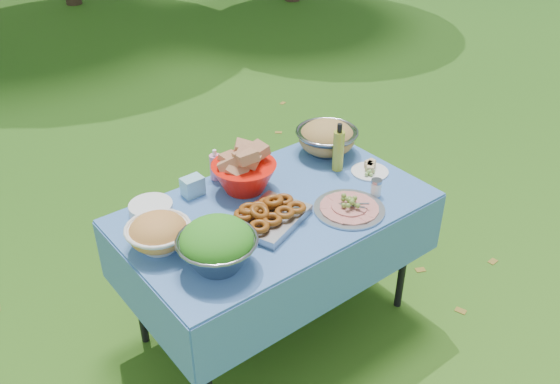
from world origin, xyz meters
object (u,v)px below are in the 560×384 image
(salad_bowl, at_px, (217,245))
(bread_bowl, at_px, (244,170))
(picnic_table, at_px, (276,268))
(oil_bottle, at_px, (339,147))
(plate_stack, at_px, (151,208))
(pasta_bowl_steel, at_px, (327,137))
(charcuterie_platter, at_px, (350,203))

(salad_bowl, height_order, bread_bowl, salad_bowl)
(picnic_table, height_order, bread_bowl, bread_bowl)
(salad_bowl, bearing_deg, oil_bottle, 16.52)
(salad_bowl, relative_size, plate_stack, 1.62)
(picnic_table, relative_size, pasta_bowl_steel, 4.34)
(oil_bottle, bearing_deg, bread_bowl, 163.60)
(salad_bowl, relative_size, bread_bowl, 1.03)
(pasta_bowl_steel, relative_size, oil_bottle, 1.28)
(plate_stack, height_order, bread_bowl, bread_bowl)
(charcuterie_platter, bearing_deg, bread_bowl, 121.10)
(salad_bowl, relative_size, charcuterie_platter, 0.98)
(bread_bowl, relative_size, charcuterie_platter, 0.95)
(plate_stack, relative_size, pasta_bowl_steel, 0.61)
(picnic_table, relative_size, salad_bowl, 4.41)
(salad_bowl, bearing_deg, plate_stack, 93.88)
(salad_bowl, relative_size, oil_bottle, 1.26)
(picnic_table, bearing_deg, salad_bowl, -156.18)
(salad_bowl, xyz_separation_m, pasta_bowl_steel, (1.00, 0.45, -0.02))
(bread_bowl, relative_size, pasta_bowl_steel, 0.96)
(salad_bowl, distance_m, bread_bowl, 0.60)
(salad_bowl, height_order, pasta_bowl_steel, salad_bowl)
(salad_bowl, xyz_separation_m, bread_bowl, (0.43, 0.42, -0.00))
(salad_bowl, distance_m, pasta_bowl_steel, 1.10)
(picnic_table, xyz_separation_m, charcuterie_platter, (0.25, -0.24, 0.42))
(plate_stack, bearing_deg, salad_bowl, -86.12)
(bread_bowl, height_order, oil_bottle, oil_bottle)
(plate_stack, xyz_separation_m, bread_bowl, (0.46, -0.10, 0.08))
(plate_stack, distance_m, charcuterie_platter, 0.93)
(pasta_bowl_steel, bearing_deg, plate_stack, 176.36)
(picnic_table, xyz_separation_m, bread_bowl, (-0.02, 0.22, 0.49))
(oil_bottle, bearing_deg, pasta_bowl_steel, 65.41)
(picnic_table, xyz_separation_m, salad_bowl, (-0.45, -0.20, 0.49))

